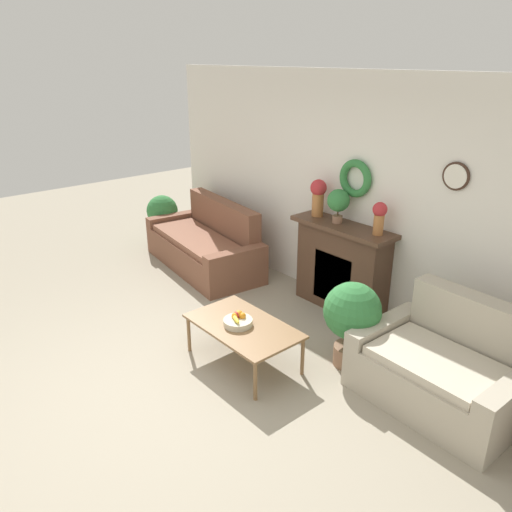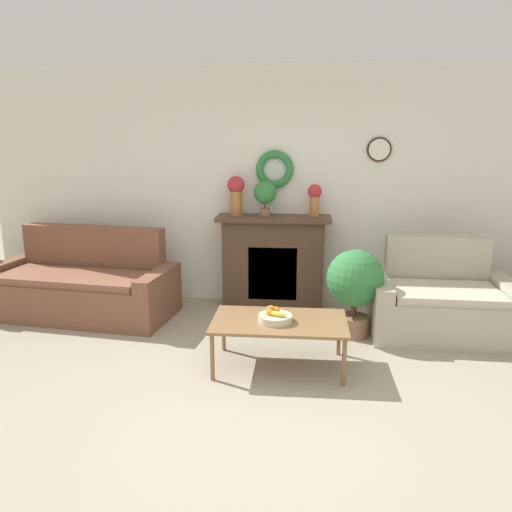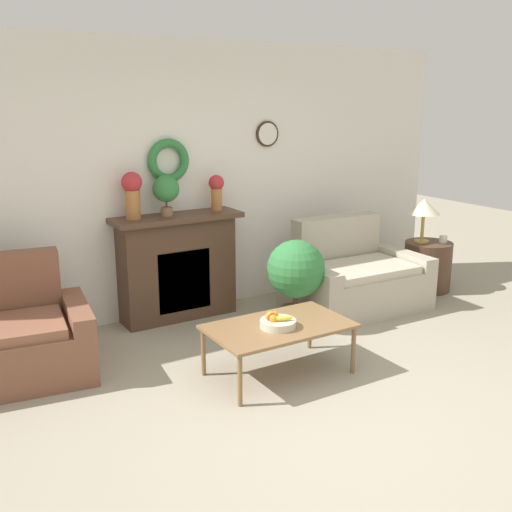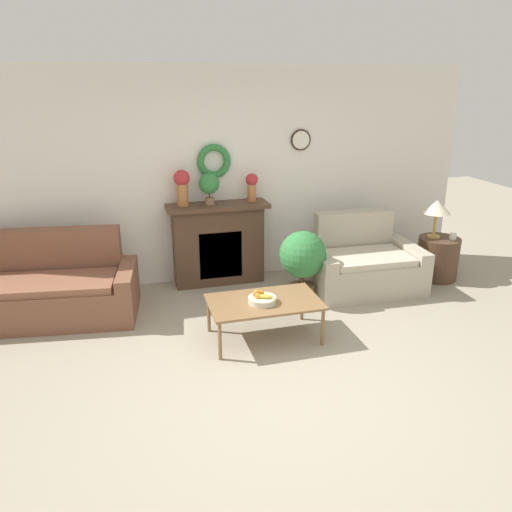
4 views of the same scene
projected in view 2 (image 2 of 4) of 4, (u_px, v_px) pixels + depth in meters
name	position (u px, v px, depth m)	size (l,w,h in m)	color
ground_plane	(256.00, 423.00, 3.42)	(16.00, 16.00, 0.00)	#9E937F
wall_back	(278.00, 187.00, 5.72)	(6.80, 0.15, 2.70)	white
fireplace	(273.00, 261.00, 5.71)	(1.27, 0.41, 1.05)	#4C3323
couch_left	(82.00, 286.00, 5.48)	(2.11, 1.13, 0.93)	brown
loveseat_right	(440.00, 302.00, 4.97)	(1.41, 0.99, 0.92)	#B2A893
coffee_table	(279.00, 324.00, 4.17)	(1.12, 0.67, 0.42)	olive
fruit_bowl	(274.00, 316.00, 4.12)	(0.28, 0.28, 0.12)	beige
vase_on_mantel_left	(236.00, 193.00, 5.57)	(0.19, 0.19, 0.44)	#AD6B38
vase_on_mantel_right	(315.00, 198.00, 5.51)	(0.16, 0.16, 0.36)	#AD6B38
potted_plant_on_mantel	(265.00, 194.00, 5.53)	(0.26, 0.26, 0.39)	#8E664C
potted_plant_floor_by_loveseat	(355.00, 283.00, 4.82)	(0.55, 0.55, 0.86)	#8E664C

